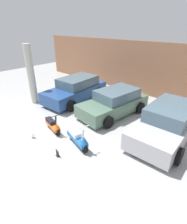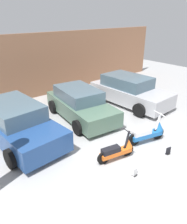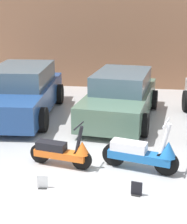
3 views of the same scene
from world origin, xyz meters
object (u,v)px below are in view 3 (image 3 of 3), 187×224
(scooter_front_left, at_px, (63,151))
(car_rear_center, at_px, (121,97))
(placard_near_right_scooter, at_px, (137,189))
(scooter_front_right, at_px, (143,153))
(car_rear_left, at_px, (21,92))
(placard_near_left_scooter, at_px, (43,182))

(scooter_front_left, relative_size, car_rear_center, 0.33)
(scooter_front_left, distance_m, car_rear_center, 3.52)
(scooter_front_left, xyz_separation_m, placard_near_right_scooter, (1.55, -0.93, -0.23))
(scooter_front_right, xyz_separation_m, placard_near_right_scooter, (-0.10, -0.96, -0.28))
(car_rear_left, distance_m, car_rear_center, 3.01)
(car_rear_left, relative_size, placard_near_right_scooter, 17.10)
(scooter_front_right, distance_m, placard_near_left_scooter, 2.08)
(placard_near_left_scooter, height_order, placard_near_right_scooter, same)
(scooter_front_left, bearing_deg, scooter_front_right, 12.50)
(scooter_front_left, xyz_separation_m, placard_near_left_scooter, (-0.18, -0.92, -0.23))
(placard_near_right_scooter, bearing_deg, car_rear_center, 97.45)
(car_rear_center, bearing_deg, placard_near_left_scooter, -8.07)
(scooter_front_right, distance_m, placard_near_right_scooter, 1.01)
(scooter_front_left, relative_size, placard_near_right_scooter, 5.28)
(car_rear_center, relative_size, placard_near_left_scooter, 16.19)
(scooter_front_right, bearing_deg, placard_near_left_scooter, -138.09)
(scooter_front_left, height_order, car_rear_center, car_rear_center)
(scooter_front_right, bearing_deg, placard_near_right_scooter, -81.65)
(scooter_front_right, height_order, car_rear_left, car_rear_left)
(scooter_front_left, bearing_deg, car_rear_left, 133.01)
(car_rear_center, distance_m, placard_near_right_scooter, 4.36)
(scooter_front_left, bearing_deg, placard_near_right_scooter, -19.65)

